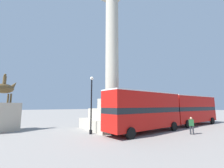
# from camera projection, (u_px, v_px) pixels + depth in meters

# --- Properties ---
(ground_plane) EXTENTS (200.00, 200.00, 0.00)m
(ground_plane) POSITION_uv_depth(u_px,v_px,m) (112.00, 129.00, 18.66)
(ground_plane) COLOR gray
(monument_column) EXTENTS (6.27, 6.27, 20.03)m
(monument_column) POSITION_uv_depth(u_px,v_px,m) (112.00, 87.00, 19.41)
(monument_column) COLOR #ADA593
(monument_column) RESTS_ON ground_plane
(bus_a) EXTENTS (10.29, 2.99, 4.31)m
(bus_a) POSITION_uv_depth(u_px,v_px,m) (191.00, 109.00, 22.72)
(bus_a) COLOR #B7140F
(bus_a) RESTS_ON ground_plane
(bus_b) EXTENTS (10.18, 3.42, 4.36)m
(bus_b) POSITION_uv_depth(u_px,v_px,m) (145.00, 110.00, 16.28)
(bus_b) COLOR #B7140F
(bus_b) RESTS_ON ground_plane
(equestrian_statue) EXTENTS (3.91, 3.52, 6.52)m
(equestrian_statue) POSITION_uv_depth(u_px,v_px,m) (1.00, 113.00, 16.71)
(equestrian_statue) COLOR #ADA593
(equestrian_statue) RESTS_ON ground_plane
(street_lamp) EXTENTS (0.36, 0.36, 5.93)m
(street_lamp) POSITION_uv_depth(u_px,v_px,m) (91.00, 104.00, 15.58)
(street_lamp) COLOR black
(street_lamp) RESTS_ON ground_plane
(pedestrian_near_lamp) EXTENTS (0.41, 0.46, 1.70)m
(pedestrian_near_lamp) POSITION_uv_depth(u_px,v_px,m) (191.00, 125.00, 15.05)
(pedestrian_near_lamp) COLOR #28282D
(pedestrian_near_lamp) RESTS_ON ground_plane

